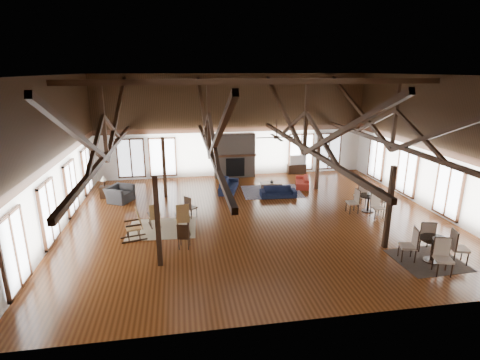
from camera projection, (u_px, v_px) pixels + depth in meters
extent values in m
plane|color=brown|center=(257.00, 218.00, 16.30)|extent=(16.00, 16.00, 0.00)
cube|color=black|center=(259.00, 75.00, 14.60)|extent=(16.00, 14.00, 0.02)
cube|color=white|center=(233.00, 126.00, 22.08)|extent=(16.00, 0.02, 6.00)
cube|color=white|center=(320.00, 211.00, 8.83)|extent=(16.00, 0.02, 6.00)
cube|color=white|center=(52.00, 157.00, 14.21)|extent=(0.02, 14.00, 6.00)
cube|color=white|center=(433.00, 144.00, 16.69)|extent=(0.02, 14.00, 6.00)
cube|color=black|center=(259.00, 82.00, 14.67)|extent=(15.60, 0.18, 0.22)
cube|color=black|center=(107.00, 154.00, 14.51)|extent=(0.16, 13.70, 0.18)
cube|color=black|center=(103.00, 119.00, 14.12)|extent=(0.14, 0.14, 2.70)
cube|color=black|center=(117.00, 113.00, 17.47)|extent=(0.15, 7.07, 3.12)
cube|color=black|center=(81.00, 139.00, 10.85)|extent=(0.15, 7.07, 3.12)
cube|color=black|center=(210.00, 151.00, 15.13)|extent=(0.16, 13.70, 0.18)
cube|color=black|center=(209.00, 117.00, 14.74)|extent=(0.14, 0.14, 2.70)
cube|color=black|center=(203.00, 111.00, 18.09)|extent=(0.15, 7.07, 3.12)
cube|color=black|center=(219.00, 135.00, 11.47)|extent=(0.15, 7.07, 3.12)
cube|color=black|center=(305.00, 148.00, 15.75)|extent=(0.16, 13.70, 0.18)
cube|color=black|center=(306.00, 115.00, 15.37)|extent=(0.14, 0.14, 2.70)
cube|color=black|center=(283.00, 110.00, 18.71)|extent=(0.15, 7.07, 3.12)
cube|color=black|center=(342.00, 132.00, 12.09)|extent=(0.15, 7.07, 3.12)
cube|color=black|center=(392.00, 145.00, 16.37)|extent=(0.16, 13.70, 0.18)
cube|color=black|center=(396.00, 114.00, 15.99)|extent=(0.14, 0.14, 2.70)
cube|color=black|center=(358.00, 108.00, 19.33)|extent=(0.15, 7.07, 3.12)
cube|color=black|center=(453.00, 129.00, 12.71)|extent=(0.15, 7.07, 3.12)
cube|color=black|center=(158.00, 222.00, 11.94)|extent=(0.16, 0.16, 3.05)
cube|color=black|center=(389.00, 208.00, 13.18)|extent=(0.16, 0.16, 3.05)
cube|color=black|center=(164.00, 168.00, 18.56)|extent=(0.16, 0.16, 3.05)
cube|color=black|center=(318.00, 162.00, 19.80)|extent=(0.16, 0.16, 3.05)
cube|color=#6D5F53|center=(234.00, 155.00, 22.26)|extent=(2.40, 0.62, 2.60)
cube|color=black|center=(235.00, 167.00, 22.14)|extent=(1.10, 0.06, 1.10)
cube|color=#371D10|center=(235.00, 156.00, 21.98)|extent=(2.50, 0.20, 0.12)
cylinder|color=black|center=(277.00, 128.00, 14.29)|extent=(0.04, 0.04, 0.70)
cylinder|color=black|center=(276.00, 137.00, 14.39)|extent=(0.20, 0.20, 0.10)
cube|color=black|center=(288.00, 137.00, 14.46)|extent=(0.70, 0.12, 0.02)
cube|color=black|center=(274.00, 135.00, 14.81)|extent=(0.12, 0.70, 0.02)
cube|color=black|center=(265.00, 138.00, 14.32)|extent=(0.70, 0.12, 0.02)
cube|color=black|center=(279.00, 139.00, 13.96)|extent=(0.12, 0.70, 0.02)
imported|color=#121832|center=(278.00, 192.00, 18.90)|extent=(1.84, 0.81, 0.53)
imported|color=#131A34|center=(229.00, 185.00, 19.88)|extent=(2.19, 1.34, 0.60)
imported|color=#A02A1F|center=(302.00, 181.00, 20.70)|extent=(1.90, 1.17, 0.52)
cube|color=brown|center=(271.00, 183.00, 19.87)|extent=(1.13, 0.62, 0.06)
cube|color=brown|center=(263.00, 189.00, 19.69)|extent=(0.06, 0.06, 0.36)
cube|color=brown|center=(262.00, 187.00, 20.03)|extent=(0.06, 0.06, 0.36)
cube|color=brown|center=(280.00, 188.00, 19.83)|extent=(0.06, 0.06, 0.36)
cube|color=brown|center=(279.00, 186.00, 20.18)|extent=(0.06, 0.06, 0.36)
imported|color=#B2B2B2|center=(272.00, 181.00, 19.81)|extent=(0.22, 0.22, 0.18)
imported|color=#2B2B2D|center=(120.00, 194.00, 18.23)|extent=(1.53, 1.47, 0.77)
cube|color=black|center=(105.00, 192.00, 18.80)|extent=(0.45, 0.45, 0.60)
cylinder|color=black|center=(104.00, 183.00, 18.66)|extent=(0.08, 0.08, 0.36)
cone|color=#EBE4C6|center=(103.00, 178.00, 18.59)|extent=(0.32, 0.32, 0.26)
cube|color=olive|center=(154.00, 217.00, 15.40)|extent=(0.51, 0.50, 0.04)
cube|color=olive|center=(155.00, 212.00, 15.14)|extent=(0.45, 0.26, 0.61)
cube|color=black|center=(150.00, 226.00, 15.43)|extent=(0.23, 0.74, 0.04)
cube|color=black|center=(159.00, 224.00, 15.56)|extent=(0.23, 0.74, 0.04)
cube|color=olive|center=(183.00, 220.00, 14.93)|extent=(0.55, 0.53, 0.05)
cube|color=olive|center=(183.00, 214.00, 14.61)|extent=(0.52, 0.24, 0.73)
cube|color=black|center=(178.00, 230.00, 15.00)|extent=(0.13, 0.90, 0.05)
cube|color=black|center=(188.00, 229.00, 15.10)|extent=(0.13, 0.90, 0.05)
cube|color=olive|center=(133.00, 228.00, 14.11)|extent=(0.62, 0.64, 0.06)
cube|color=olive|center=(139.00, 218.00, 14.10)|extent=(0.33, 0.57, 0.77)
cube|color=black|center=(135.00, 241.00, 14.04)|extent=(0.93, 0.28, 0.06)
cube|color=black|center=(133.00, 236.00, 14.43)|extent=(0.93, 0.28, 0.06)
cube|color=black|center=(191.00, 208.00, 16.24)|extent=(0.59, 0.59, 0.05)
cube|color=black|center=(188.00, 203.00, 16.02)|extent=(0.30, 0.34, 0.55)
cylinder|color=black|center=(191.00, 212.00, 16.30)|extent=(0.03, 0.03, 0.45)
cube|color=black|center=(184.00, 236.00, 13.44)|extent=(0.49, 0.49, 0.05)
cube|color=black|center=(183.00, 232.00, 13.19)|extent=(0.41, 0.12, 0.54)
cylinder|color=black|center=(184.00, 242.00, 13.51)|extent=(0.03, 0.03, 0.44)
cylinder|color=black|center=(435.00, 239.00, 12.39)|extent=(0.94, 0.94, 0.04)
cylinder|color=black|center=(433.00, 250.00, 12.50)|extent=(0.10, 0.10, 0.78)
cylinder|color=black|center=(431.00, 260.00, 12.62)|extent=(0.57, 0.57, 0.04)
cylinder|color=black|center=(369.00, 196.00, 16.83)|extent=(0.88, 0.88, 0.04)
cylinder|color=black|center=(368.00, 203.00, 16.94)|extent=(0.10, 0.10, 0.73)
cylinder|color=black|center=(367.00, 211.00, 17.04)|extent=(0.53, 0.53, 0.04)
imported|color=#B2B2B2|center=(435.00, 238.00, 12.29)|extent=(0.16, 0.16, 0.10)
imported|color=#B2B2B2|center=(368.00, 194.00, 16.88)|extent=(0.16, 0.16, 0.11)
cube|color=black|center=(297.00, 169.00, 23.22)|extent=(1.14, 0.43, 0.57)
imported|color=#B2B2B2|center=(297.00, 160.00, 23.05)|extent=(1.06, 0.22, 0.60)
cube|color=tan|center=(162.00, 228.00, 15.19)|extent=(2.79, 2.25, 0.01)
cube|color=#171740|center=(272.00, 191.00, 19.80)|extent=(3.16, 2.44, 0.01)
cube|color=black|center=(428.00, 260.00, 12.66)|extent=(2.22, 2.03, 0.01)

